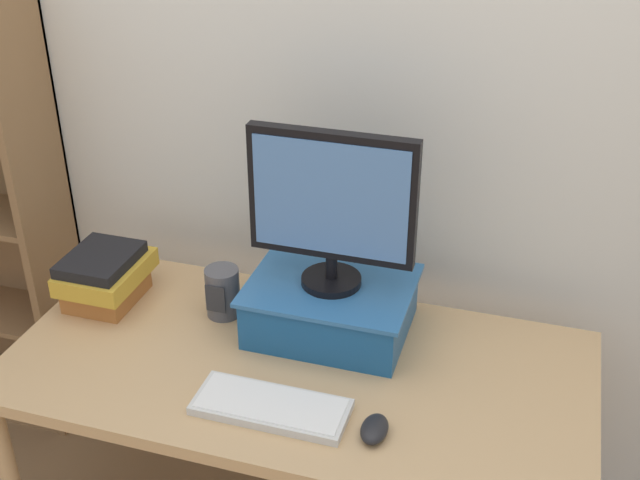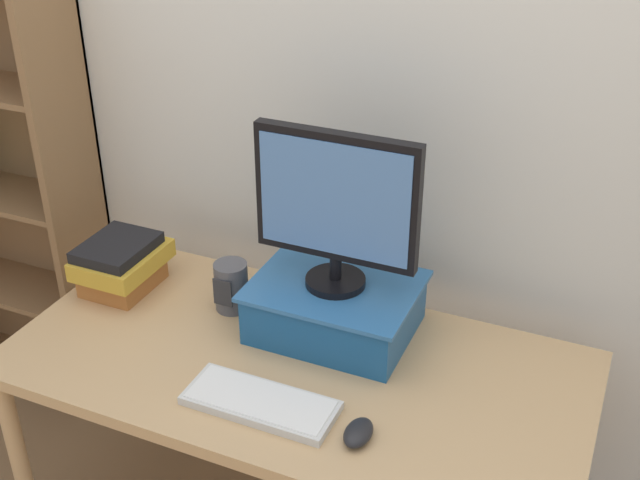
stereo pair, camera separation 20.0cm
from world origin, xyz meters
TOP-DOWN VIEW (x-y plane):
  - back_wall at (0.00, 0.55)m, footprint 7.00×0.08m
  - desk at (0.00, 0.00)m, footprint 1.54×0.76m
  - riser_box at (0.04, 0.17)m, footprint 0.45×0.35m
  - computer_monitor at (0.04, 0.17)m, footprint 0.45×0.16m
  - keyboard at (0.00, -0.20)m, footprint 0.38×0.15m
  - computer_mouse at (0.26, -0.21)m, footprint 0.06×0.10m
  - book_stack at (-0.63, 0.12)m, footprint 0.21×0.27m
  - desk_speaker at (-0.27, 0.15)m, footprint 0.10×0.10m

SIDE VIEW (x-z plane):
  - desk at x=0.00m, z-range 0.30..1.03m
  - keyboard at x=0.00m, z-range 0.74..0.76m
  - computer_mouse at x=0.26m, z-range 0.74..0.77m
  - desk_speaker at x=-0.27m, z-range 0.74..0.88m
  - book_stack at x=-0.63m, z-range 0.74..0.90m
  - riser_box at x=0.04m, z-range 0.74..0.89m
  - computer_monitor at x=0.04m, z-range 0.91..1.35m
  - back_wall at x=0.00m, z-range 0.00..2.60m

